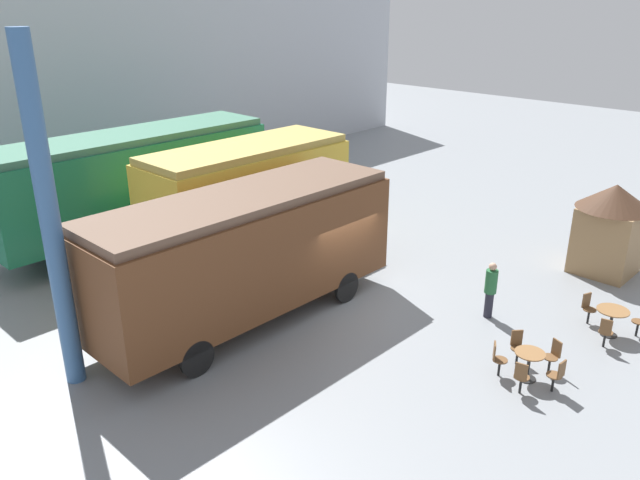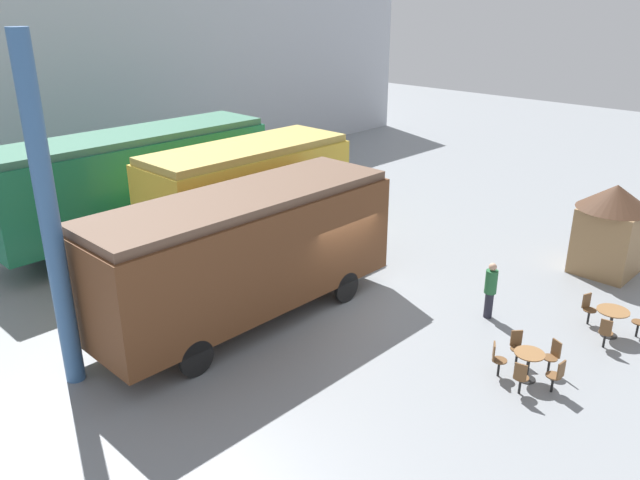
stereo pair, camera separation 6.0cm
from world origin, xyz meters
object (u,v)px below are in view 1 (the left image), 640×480
(passenger_coach_vintage, at_px, (248,191))
(ticket_kiosk, at_px, (611,224))
(cafe_table_near, at_px, (529,360))
(cafe_table_mid, at_px, (612,316))
(streamlined_locomotive, at_px, (152,174))
(visitor_person, at_px, (491,288))
(passenger_coach_wooden, at_px, (245,249))
(cafe_chair_0, at_px, (558,374))

(passenger_coach_vintage, xyz_separation_m, ticket_kiosk, (7.22, -9.47, -0.70))
(cafe_table_near, height_order, cafe_table_mid, cafe_table_mid)
(cafe_table_mid, relative_size, ticket_kiosk, 0.28)
(streamlined_locomotive, distance_m, visitor_person, 12.80)
(streamlined_locomotive, xyz_separation_m, passenger_coach_wooden, (-1.85, -7.47, -0.31))
(passenger_coach_wooden, xyz_separation_m, cafe_table_near, (2.65, -7.15, -1.59))
(passenger_coach_vintage, height_order, passenger_coach_wooden, passenger_coach_vintage)
(visitor_person, bearing_deg, cafe_table_near, -133.22)
(cafe_chair_0, bearing_deg, passenger_coach_vintage, 3.13)
(cafe_table_near, bearing_deg, cafe_chair_0, -95.18)
(passenger_coach_wooden, bearing_deg, streamlined_locomotive, 76.11)
(cafe_chair_0, bearing_deg, cafe_table_near, 0.00)
(passenger_coach_vintage, bearing_deg, cafe_chair_0, -92.05)
(passenger_coach_vintage, relative_size, cafe_chair_0, 8.33)
(streamlined_locomotive, relative_size, passenger_coach_wooden, 1.37)
(cafe_chair_0, relative_size, ticket_kiosk, 0.29)
(passenger_coach_wooden, bearing_deg, ticket_kiosk, -30.65)
(cafe_table_mid, distance_m, ticket_kiosk, 4.57)
(cafe_table_near, relative_size, cafe_table_mid, 0.88)
(cafe_table_mid, bearing_deg, passenger_coach_vintage, 105.58)
(cafe_table_near, height_order, visitor_person, visitor_person)
(passenger_coach_vintage, relative_size, cafe_table_mid, 8.69)
(streamlined_locomotive, xyz_separation_m, cafe_chair_0, (0.74, -15.35, -1.93))
(cafe_chair_0, bearing_deg, streamlined_locomotive, 7.94)
(passenger_coach_vintage, bearing_deg, streamlined_locomotive, 105.75)
(streamlined_locomotive, relative_size, visitor_person, 7.35)
(cafe_table_mid, bearing_deg, cafe_table_near, 169.61)
(passenger_coach_wooden, bearing_deg, visitor_person, -45.66)
(passenger_coach_wooden, relative_size, cafe_chair_0, 10.34)
(passenger_coach_vintage, height_order, visitor_person, passenger_coach_vintage)
(streamlined_locomotive, height_order, visitor_person, streamlined_locomotive)
(passenger_coach_wooden, relative_size, cafe_table_mid, 10.79)
(ticket_kiosk, bearing_deg, cafe_chair_0, -166.52)
(passenger_coach_wooden, bearing_deg, passenger_coach_vintage, 48.84)
(cafe_chair_0, xyz_separation_m, visitor_person, (2.19, 2.99, 0.40))
(streamlined_locomotive, relative_size, cafe_table_near, 16.81)
(cafe_chair_0, bearing_deg, ticket_kiosk, -71.34)
(visitor_person, bearing_deg, cafe_table_mid, -65.22)
(cafe_table_mid, xyz_separation_m, ticket_kiosk, (4.09, 1.74, 1.08))
(passenger_coach_vintage, relative_size, passenger_coach_wooden, 0.81)
(cafe_table_near, bearing_deg, passenger_coach_vintage, 88.17)
(cafe_table_mid, relative_size, visitor_person, 0.50)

